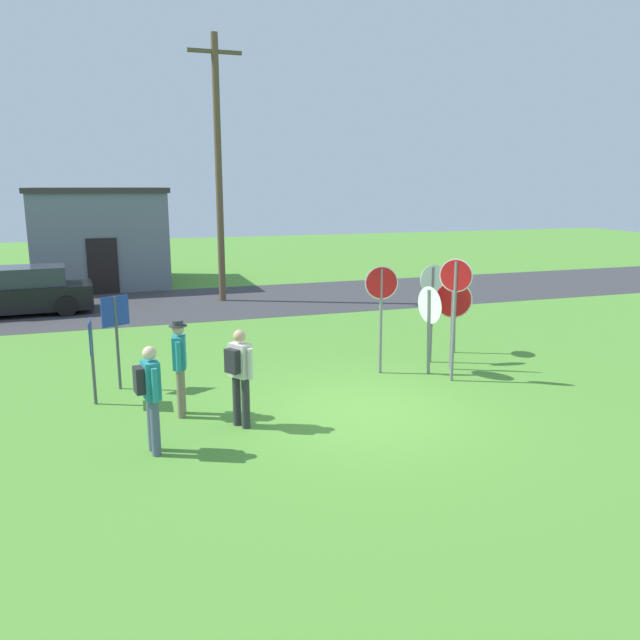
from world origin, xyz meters
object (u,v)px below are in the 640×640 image
(info_panel_leftmost, at_px, (92,347))
(utility_pole, at_px, (218,167))
(stop_sign_low_front, at_px, (432,297))
(person_on_left, at_px, (180,362))
(person_holding_notes, at_px, (150,392))
(stop_sign_nearest, at_px, (455,295))
(person_in_blue, at_px, (239,371))
(stop_sign_leaning_left, at_px, (453,310))
(info_panel_middle, at_px, (116,325))
(stop_sign_far_back, at_px, (455,300))
(parked_car_on_street, at_px, (23,293))
(stop_sign_rear_right, at_px, (429,315))
(stop_sign_tallest, at_px, (381,301))

(info_panel_leftmost, bearing_deg, utility_pole, 67.64)
(stop_sign_low_front, relative_size, person_on_left, 1.31)
(person_holding_notes, relative_size, person_on_left, 0.97)
(stop_sign_nearest, xyz_separation_m, person_on_left, (-6.80, -2.28, -0.46))
(utility_pole, height_order, person_in_blue, utility_pole)
(person_in_blue, bearing_deg, person_holding_notes, -156.83)
(stop_sign_leaning_left, distance_m, info_panel_middle, 7.08)
(stop_sign_leaning_left, xyz_separation_m, info_panel_middle, (-7.02, 0.92, -0.05))
(stop_sign_nearest, relative_size, stop_sign_far_back, 0.84)
(parked_car_on_street, bearing_deg, info_panel_leftmost, -76.67)
(stop_sign_leaning_left, relative_size, person_holding_notes, 1.18)
(stop_sign_rear_right, height_order, person_holding_notes, stop_sign_rear_right)
(utility_pole, distance_m, person_holding_notes, 13.60)
(stop_sign_tallest, height_order, person_holding_notes, stop_sign_tallest)
(stop_sign_nearest, relative_size, person_on_left, 1.25)
(person_in_blue, bearing_deg, person_on_left, 135.72)
(stop_sign_rear_right, bearing_deg, stop_sign_nearest, 44.32)
(parked_car_on_street, bearing_deg, person_in_blue, -68.23)
(person_holding_notes, bearing_deg, person_on_left, 68.33)
(person_holding_notes, bearing_deg, utility_pole, 75.57)
(utility_pole, distance_m, stop_sign_leaning_left, 11.20)
(stop_sign_far_back, height_order, person_in_blue, stop_sign_far_back)
(stop_sign_far_back, distance_m, person_holding_notes, 6.50)
(parked_car_on_street, distance_m, stop_sign_far_back, 14.14)
(stop_sign_leaning_left, bearing_deg, person_on_left, -170.51)
(parked_car_on_street, height_order, stop_sign_low_front, stop_sign_low_front)
(stop_sign_tallest, bearing_deg, stop_sign_nearest, 22.65)
(stop_sign_low_front, xyz_separation_m, stop_sign_far_back, (-0.25, -1.42, 0.21))
(utility_pole, height_order, person_on_left, utility_pole)
(info_panel_middle, bearing_deg, info_panel_leftmost, -119.51)
(parked_car_on_street, relative_size, stop_sign_leaning_left, 2.20)
(stop_sign_far_back, xyz_separation_m, person_in_blue, (-4.72, -1.14, -0.75))
(stop_sign_tallest, xyz_separation_m, stop_sign_rear_right, (0.95, -0.40, -0.29))
(stop_sign_nearest, height_order, stop_sign_rear_right, stop_sign_nearest)
(stop_sign_far_back, bearing_deg, info_panel_leftmost, 173.27)
(parked_car_on_street, xyz_separation_m, stop_sign_far_back, (9.38, -10.53, 1.05))
(stop_sign_low_front, bearing_deg, stop_sign_far_back, -100.04)
(stop_sign_low_front, xyz_separation_m, stop_sign_rear_right, (-0.50, -0.82, -0.22))
(stop_sign_low_front, relative_size, info_panel_leftmost, 1.41)
(utility_pole, bearing_deg, person_holding_notes, -104.43)
(stop_sign_leaning_left, relative_size, stop_sign_nearest, 0.92)
(person_in_blue, height_order, person_on_left, person_on_left)
(person_holding_notes, bearing_deg, person_in_blue, 23.17)
(utility_pole, bearing_deg, info_panel_leftmost, -112.36)
(parked_car_on_street, xyz_separation_m, person_on_left, (3.77, -10.81, 0.30))
(stop_sign_leaning_left, relative_size, info_panel_middle, 1.05)
(stop_sign_tallest, distance_m, info_panel_middle, 5.48)
(stop_sign_far_back, xyz_separation_m, person_holding_notes, (-6.21, -1.78, -0.75))
(stop_sign_rear_right, bearing_deg, person_in_blue, -158.68)
(person_in_blue, bearing_deg, info_panel_middle, 124.40)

